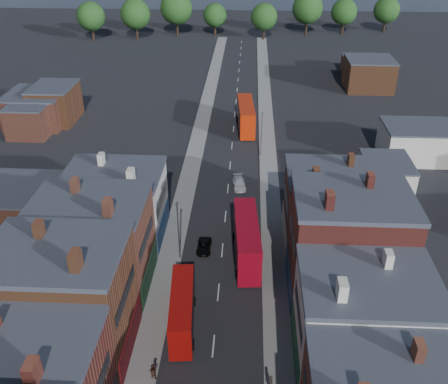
# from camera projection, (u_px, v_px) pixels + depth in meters

# --- Properties ---
(pavement_west) EXTENTS (3.00, 200.00, 0.12)m
(pavement_west) POSITION_uv_depth(u_px,v_px,m) (188.00, 181.00, 79.67)
(pavement_west) COLOR gray
(pavement_west) RESTS_ON ground
(pavement_east) EXTENTS (3.00, 200.00, 0.12)m
(pavement_east) POSITION_uv_depth(u_px,v_px,m) (269.00, 183.00, 79.08)
(pavement_east) COLOR gray
(pavement_east) RESTS_ON ground
(lamp_post_2) EXTENTS (0.25, 0.70, 8.12)m
(lamp_post_2) POSITION_uv_depth(u_px,v_px,m) (178.00, 227.00, 59.99)
(lamp_post_2) COLOR slate
(lamp_post_2) RESTS_ON ground
(lamp_post_3) EXTENTS (0.25, 0.70, 8.12)m
(lamp_post_3) POSITION_uv_depth(u_px,v_px,m) (262.00, 131.00, 85.46)
(lamp_post_3) COLOR slate
(lamp_post_3) RESTS_ON ground
(bus_0) EXTENTS (3.11, 10.06, 4.28)m
(bus_0) POSITION_uv_depth(u_px,v_px,m) (182.00, 310.00, 51.21)
(bus_0) COLOR #A00C09
(bus_0) RESTS_ON ground
(bus_1) EXTENTS (3.70, 12.23, 5.21)m
(bus_1) POSITION_uv_depth(u_px,v_px,m) (247.00, 240.00, 61.07)
(bus_1) COLOR #B10A1D
(bus_1) RESTS_ON ground
(bus_2) EXTENTS (3.81, 12.55, 5.35)m
(bus_2) POSITION_uv_depth(u_px,v_px,m) (246.00, 116.00, 96.63)
(bus_2) COLOR #B82408
(bus_2) RESTS_ON ground
(car_2) EXTENTS (1.77, 3.82, 1.06)m
(car_2) POSITION_uv_depth(u_px,v_px,m) (204.00, 246.00, 63.70)
(car_2) COLOR black
(car_2) RESTS_ON ground
(car_3) EXTENTS (2.37, 4.65, 1.29)m
(car_3) POSITION_uv_depth(u_px,v_px,m) (239.00, 183.00, 77.86)
(car_3) COLOR white
(car_3) RESTS_ON ground
(ped_1) EXTENTS (0.89, 0.65, 1.64)m
(ped_1) POSITION_uv_depth(u_px,v_px,m) (153.00, 371.00, 46.14)
(ped_1) COLOR #44271B
(ped_1) RESTS_ON pavement_west
(ped_3) EXTENTS (0.68, 1.22, 1.97)m
(ped_3) POSITION_uv_depth(u_px,v_px,m) (270.00, 384.00, 44.72)
(ped_3) COLOR #58534B
(ped_3) RESTS_ON pavement_east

